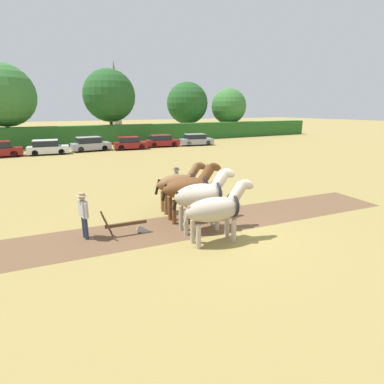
{
  "coord_description": "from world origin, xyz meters",
  "views": [
    {
      "loc": [
        -6.31,
        -8.81,
        4.68
      ],
      "look_at": [
        -0.22,
        2.49,
        1.1
      ],
      "focal_mm": 28.0,
      "sensor_mm": 36.0,
      "label": 1
    }
  ],
  "objects": [
    {
      "name": "tree_far_right",
      "position": [
        25.5,
        36.51,
        5.06
      ],
      "size": [
        6.14,
        6.14,
        8.14
      ],
      "color": "#4C3823",
      "rests_on": "ground"
    },
    {
      "name": "parked_car_right",
      "position": [
        8.48,
        26.72,
        0.72
      ],
      "size": [
        4.33,
        2.26,
        1.48
      ],
      "rotation": [
        0.0,
        0.0,
        -0.12
      ],
      "color": "maroon",
      "rests_on": "ground"
    },
    {
      "name": "draft_horse_lead_right",
      "position": [
        -0.67,
        0.86,
        1.43
      ],
      "size": [
        2.74,
        1.15,
        2.49
      ],
      "rotation": [
        0.0,
        0.0,
        -0.09
      ],
      "color": "#B2A38E",
      "rests_on": "ground"
    },
    {
      "name": "farmer_at_plow",
      "position": [
        -4.91,
        2.18,
        1.04
      ],
      "size": [
        0.44,
        0.67,
        1.77
      ],
      "rotation": [
        0.0,
        0.0,
        0.17
      ],
      "color": "#28334C",
      "rests_on": "ground"
    },
    {
      "name": "tree_center_right",
      "position": [
        4.36,
        35.57,
        6.44
      ],
      "size": [
        7.23,
        7.23,
        10.06
      ],
      "color": "#4C3823",
      "rests_on": "ground"
    },
    {
      "name": "draft_horse_trail_left",
      "position": [
        -0.55,
        2.11,
        1.44
      ],
      "size": [
        2.83,
        1.13,
        2.51
      ],
      "rotation": [
        0.0,
        0.0,
        -0.09
      ],
      "color": "brown",
      "rests_on": "ground"
    },
    {
      "name": "tree_center",
      "position": [
        -8.47,
        35.4,
        6.24
      ],
      "size": [
        7.51,
        7.51,
        10.0
      ],
      "color": "brown",
      "rests_on": "ground"
    },
    {
      "name": "church_spire",
      "position": [
        11.69,
        60.31,
        7.77
      ],
      "size": [
        2.29,
        2.29,
        14.84
      ],
      "color": "gray",
      "rests_on": "ground"
    },
    {
      "name": "tree_right",
      "position": [
        18.04,
        38.11,
        5.57
      ],
      "size": [
        6.93,
        6.93,
        9.04
      ],
      "color": "#423323",
      "rests_on": "ground"
    },
    {
      "name": "draft_horse_lead_left",
      "position": [
        -0.78,
        -0.39,
        1.26
      ],
      "size": [
        2.85,
        1.09,
        2.31
      ],
      "rotation": [
        0.0,
        0.0,
        -0.09
      ],
      "color": "#B2A38E",
      "rests_on": "ground"
    },
    {
      "name": "parked_car_center_right",
      "position": [
        4.14,
        26.18,
        0.72
      ],
      "size": [
        4.06,
        2.36,
        1.49
      ],
      "rotation": [
        0.0,
        0.0,
        -0.14
      ],
      "color": "maroon",
      "rests_on": "ground"
    },
    {
      "name": "plow",
      "position": [
        -3.34,
        1.73,
        0.33
      ],
      "size": [
        1.8,
        0.49,
        1.13
      ],
      "rotation": [
        0.0,
        0.0,
        -0.09
      ],
      "color": "#4C331E",
      "rests_on": "ground"
    },
    {
      "name": "parked_car_center_left",
      "position": [
        -4.74,
        26.31,
        0.73
      ],
      "size": [
        4.17,
        2.16,
        1.53
      ],
      "rotation": [
        0.0,
        0.0,
        -0.09
      ],
      "color": "silver",
      "rests_on": "ground"
    },
    {
      "name": "draft_horse_trail_right",
      "position": [
        -0.44,
        3.35,
        1.34
      ],
      "size": [
        2.65,
        1.02,
        2.36
      ],
      "rotation": [
        0.0,
        0.0,
        -0.09
      ],
      "color": "brown",
      "rests_on": "ground"
    },
    {
      "name": "parked_car_far_right",
      "position": [
        13.05,
        26.03,
        0.72
      ],
      "size": [
        4.53,
        2.45,
        1.49
      ],
      "rotation": [
        0.0,
        0.0,
        -0.16
      ],
      "color": "#9E9EA8",
      "rests_on": "ground"
    },
    {
      "name": "parked_car_center",
      "position": [
        -0.26,
        26.98,
        0.77
      ],
      "size": [
        4.35,
        2.09,
        1.6
      ],
      "rotation": [
        0.0,
        0.0,
        0.06
      ],
      "color": "#9E9EA8",
      "rests_on": "ground"
    },
    {
      "name": "hedgerow",
      "position": [
        0.0,
        33.41,
        1.26
      ],
      "size": [
        79.52,
        1.94,
        2.52
      ],
      "primitive_type": "cube",
      "color": "#286023",
      "rests_on": "ground"
    },
    {
      "name": "plowed_furrow_strip",
      "position": [
        -4.82,
        1.87,
        0.0
      ],
      "size": [
        27.56,
        5.22,
        0.01
      ],
      "primitive_type": "cube",
      "rotation": [
        0.0,
        0.0,
        -0.09
      ],
      "color": "brown",
      "rests_on": "ground"
    },
    {
      "name": "farmer_beside_team",
      "position": [
        0.22,
        5.03,
        1.03
      ],
      "size": [
        0.44,
        0.6,
        1.74
      ],
      "rotation": [
        0.0,
        0.0,
        -0.53
      ],
      "color": "#4C4C4C",
      "rests_on": "ground"
    },
    {
      "name": "ground_plane",
      "position": [
        0.0,
        0.0,
        0.0
      ],
      "size": [
        240.0,
        240.0,
        0.0
      ],
      "primitive_type": "plane",
      "color": "#998447"
    }
  ]
}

